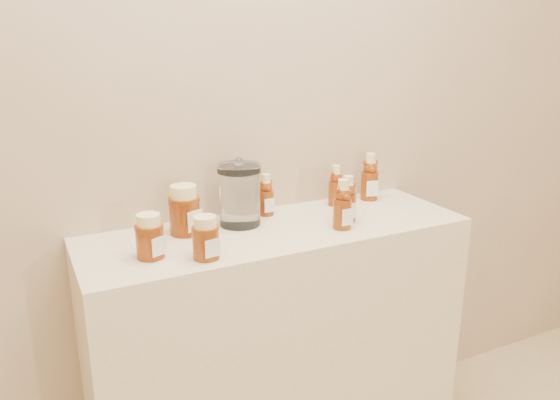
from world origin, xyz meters
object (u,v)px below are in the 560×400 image
display_table (278,356)px  bear_bottle_back_left (266,192)px  honey_jar_left (150,236)px  bear_bottle_front_left (343,201)px  glass_canister (240,192)px

display_table → bear_bottle_back_left: bear_bottle_back_left is taller
display_table → honey_jar_left: (-0.41, -0.05, 0.51)m
display_table → bear_bottle_back_left: bearing=80.8°
display_table → bear_bottle_front_left: size_ratio=6.85×
bear_bottle_back_left → bear_bottle_front_left: (0.15, -0.22, 0.01)m
display_table → honey_jar_left: size_ratio=9.88×
honey_jar_left → glass_canister: 0.35m
bear_bottle_back_left → glass_canister: size_ratio=0.75×
honey_jar_left → glass_canister: glass_canister is taller
display_table → bear_bottle_front_left: bear_bottle_front_left is taller
bear_bottle_back_left → bear_bottle_front_left: size_ratio=0.89×
honey_jar_left → bear_bottle_back_left: bearing=-0.9°
bear_bottle_back_left → honey_jar_left: 0.47m
honey_jar_left → glass_canister: (0.31, 0.14, 0.04)m
display_table → honey_jar_left: bearing=-172.6°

